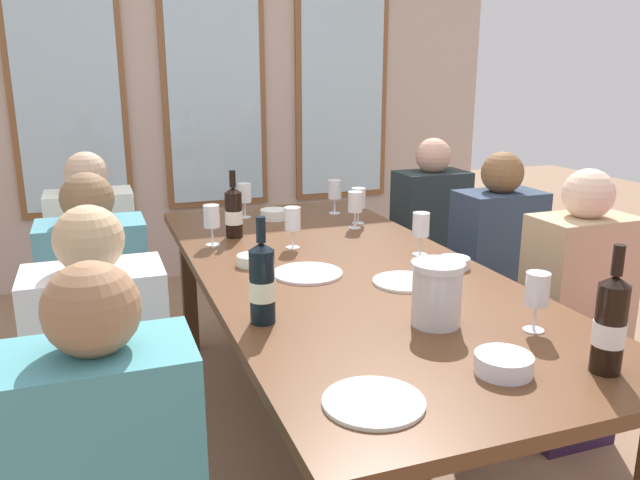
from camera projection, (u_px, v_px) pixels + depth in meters
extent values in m
plane|color=#8E6B4E|center=(340.00, 442.00, 2.57)|extent=(12.00, 12.00, 0.00)
cube|color=#C3AC9C|center=(213.00, 71.00, 4.39)|extent=(4.24, 0.06, 2.90)
cube|color=brown|center=(66.00, 71.00, 4.04)|extent=(0.72, 0.03, 1.88)
cube|color=silver|center=(66.00, 71.00, 4.02)|extent=(0.64, 0.01, 1.80)
cube|color=brown|center=(214.00, 71.00, 4.35)|extent=(0.72, 0.03, 1.88)
cube|color=silver|center=(214.00, 71.00, 4.34)|extent=(0.64, 0.01, 1.80)
cube|color=brown|center=(342.00, 71.00, 4.67)|extent=(0.72, 0.03, 1.88)
cube|color=silver|center=(343.00, 71.00, 4.65)|extent=(0.64, 0.01, 1.80)
cube|color=brown|center=(342.00, 273.00, 2.39)|extent=(1.04, 2.37, 0.04)
cube|color=brown|center=(189.00, 288.00, 3.33)|extent=(0.07, 0.07, 0.70)
cube|color=brown|center=(339.00, 271.00, 3.61)|extent=(0.07, 0.07, 0.70)
cylinder|color=white|center=(405.00, 282.00, 2.22)|extent=(0.22, 0.22, 0.01)
cylinder|color=white|center=(374.00, 402.00, 1.41)|extent=(0.23, 0.23, 0.01)
cylinder|color=white|center=(308.00, 273.00, 2.31)|extent=(0.26, 0.26, 0.01)
cylinder|color=silver|center=(437.00, 297.00, 1.84)|extent=(0.14, 0.14, 0.17)
cylinder|color=silver|center=(438.00, 266.00, 1.81)|extent=(0.16, 0.16, 0.02)
cylinder|color=black|center=(262.00, 287.00, 1.85)|extent=(0.07, 0.07, 0.22)
cone|color=black|center=(261.00, 246.00, 1.81)|extent=(0.07, 0.07, 0.02)
cylinder|color=black|center=(261.00, 230.00, 1.80)|extent=(0.03, 0.03, 0.08)
cylinder|color=#EFF0CC|center=(262.00, 290.00, 1.85)|extent=(0.08, 0.08, 0.06)
cylinder|color=black|center=(234.00, 215.00, 2.80)|extent=(0.07, 0.07, 0.20)
cone|color=black|center=(233.00, 190.00, 2.77)|extent=(0.07, 0.07, 0.02)
cylinder|color=black|center=(232.00, 179.00, 2.76)|extent=(0.03, 0.03, 0.08)
cylinder|color=silver|center=(234.00, 217.00, 2.80)|extent=(0.08, 0.08, 0.06)
cylinder|color=black|center=(610.00, 329.00, 1.54)|extent=(0.07, 0.08, 0.23)
cone|color=black|center=(616.00, 280.00, 1.51)|extent=(0.07, 0.08, 0.02)
cylinder|color=black|center=(618.00, 260.00, 1.49)|extent=(0.03, 0.03, 0.08)
cylinder|color=silver|center=(609.00, 333.00, 1.54)|extent=(0.08, 0.08, 0.06)
cylinder|color=white|center=(274.00, 214.00, 3.15)|extent=(0.14, 0.14, 0.05)
cylinder|color=white|center=(251.00, 260.00, 2.41)|extent=(0.11, 0.11, 0.04)
cylinder|color=white|center=(503.00, 364.00, 1.56)|extent=(0.14, 0.14, 0.05)
cylinder|color=white|center=(454.00, 263.00, 2.38)|extent=(0.12, 0.12, 0.04)
cylinder|color=white|center=(420.00, 254.00, 2.55)|extent=(0.06, 0.06, 0.00)
cylinder|color=white|center=(420.00, 245.00, 2.54)|extent=(0.01, 0.01, 0.07)
cylinder|color=white|center=(421.00, 224.00, 2.52)|extent=(0.07, 0.07, 0.09)
cylinder|color=#590C19|center=(421.00, 233.00, 2.53)|extent=(0.06, 0.06, 0.02)
cylinder|color=white|center=(245.00, 217.00, 3.20)|extent=(0.06, 0.06, 0.00)
cylinder|color=white|center=(245.00, 209.00, 3.19)|extent=(0.01, 0.01, 0.07)
cylinder|color=white|center=(244.00, 193.00, 3.16)|extent=(0.07, 0.07, 0.09)
cylinder|color=white|center=(358.00, 223.00, 3.07)|extent=(0.06, 0.06, 0.00)
cylinder|color=white|center=(358.00, 215.00, 3.06)|extent=(0.01, 0.01, 0.07)
cylinder|color=white|center=(358.00, 198.00, 3.04)|extent=(0.07, 0.07, 0.09)
cylinder|color=white|center=(213.00, 245.00, 2.69)|extent=(0.06, 0.06, 0.00)
cylinder|color=white|center=(212.00, 236.00, 2.68)|extent=(0.01, 0.01, 0.07)
cylinder|color=white|center=(211.00, 216.00, 2.66)|extent=(0.07, 0.07, 0.09)
cylinder|color=white|center=(335.00, 213.00, 3.29)|extent=(0.06, 0.06, 0.00)
cylinder|color=white|center=(335.00, 206.00, 3.27)|extent=(0.01, 0.01, 0.07)
cylinder|color=white|center=(335.00, 189.00, 3.25)|extent=(0.07, 0.07, 0.09)
cylinder|color=maroon|center=(335.00, 195.00, 3.26)|extent=(0.06, 0.06, 0.03)
cylinder|color=white|center=(355.00, 228.00, 2.98)|extent=(0.06, 0.06, 0.00)
cylinder|color=white|center=(355.00, 220.00, 2.97)|extent=(0.01, 0.01, 0.07)
cylinder|color=white|center=(355.00, 202.00, 2.95)|extent=(0.07, 0.07, 0.09)
cylinder|color=white|center=(293.00, 247.00, 2.65)|extent=(0.06, 0.06, 0.00)
cylinder|color=white|center=(293.00, 238.00, 2.64)|extent=(0.01, 0.01, 0.07)
cylinder|color=white|center=(293.00, 218.00, 2.62)|extent=(0.07, 0.07, 0.09)
cylinder|color=white|center=(533.00, 330.00, 1.81)|extent=(0.06, 0.06, 0.00)
cylinder|color=white|center=(535.00, 317.00, 1.80)|extent=(0.01, 0.01, 0.07)
cylinder|color=white|center=(537.00, 289.00, 1.78)|extent=(0.07, 0.07, 0.09)
cylinder|color=#590C19|center=(536.00, 301.00, 1.79)|extent=(0.06, 0.06, 0.02)
cube|color=#2A2F2C|center=(107.00, 397.00, 2.48)|extent=(0.32, 0.24, 0.45)
cube|color=teal|center=(96.00, 284.00, 2.35)|extent=(0.38, 0.24, 0.48)
sphere|color=brown|center=(87.00, 198.00, 2.27)|extent=(0.19, 0.19, 0.19)
cube|color=#282936|center=(490.00, 336.00, 3.04)|extent=(0.32, 0.24, 0.45)
cube|color=#2B3B50|center=(497.00, 243.00, 2.92)|extent=(0.38, 0.24, 0.48)
sphere|color=brown|center=(502.00, 173.00, 2.83)|extent=(0.19, 0.19, 0.19)
cube|color=teal|center=(106.00, 457.00, 1.31)|extent=(0.38, 0.24, 0.48)
sphere|color=#986B4B|center=(92.00, 309.00, 1.22)|extent=(0.19, 0.19, 0.19)
cube|color=silver|center=(100.00, 349.00, 1.81)|extent=(0.38, 0.24, 0.48)
sphere|color=tan|center=(89.00, 239.00, 1.72)|extent=(0.19, 0.19, 0.19)
cube|color=#362143|center=(567.00, 387.00, 2.56)|extent=(0.32, 0.24, 0.45)
cube|color=tan|center=(579.00, 277.00, 2.43)|extent=(0.38, 0.24, 0.48)
sphere|color=beige|center=(588.00, 194.00, 2.35)|extent=(0.19, 0.19, 0.19)
cube|color=#233441|center=(102.00, 336.00, 3.04)|extent=(0.32, 0.24, 0.45)
cube|color=silver|center=(93.00, 243.00, 2.92)|extent=(0.38, 0.24, 0.48)
sphere|color=tan|center=(86.00, 173.00, 2.83)|extent=(0.19, 0.19, 0.19)
cube|color=#27213C|center=(427.00, 295.00, 3.59)|extent=(0.32, 0.24, 0.45)
cube|color=#242E30|center=(430.00, 215.00, 3.47)|extent=(0.38, 0.24, 0.48)
sphere|color=tan|center=(433.00, 156.00, 3.39)|extent=(0.19, 0.19, 0.19)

